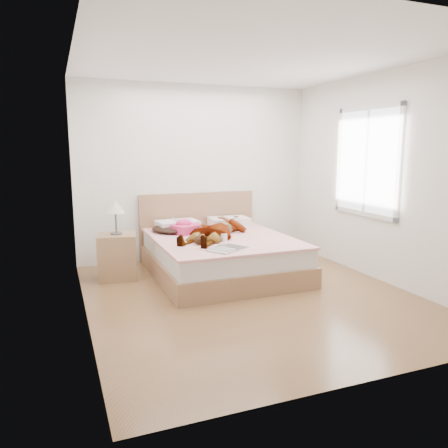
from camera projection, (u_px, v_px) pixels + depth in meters
name	position (u px, v px, depth m)	size (l,w,h in m)	color
ground	(251.00, 296.00, 5.00)	(4.00, 4.00, 0.00)	#4C2F17
woman	(219.00, 226.00, 5.90)	(0.63, 1.69, 0.23)	white
hair	(170.00, 229.00, 6.12)	(0.47, 0.58, 0.09)	black
phone	(175.00, 219.00, 6.08)	(0.05, 0.10, 0.01)	silver
room_shell	(367.00, 162.00, 5.65)	(4.00, 4.00, 4.00)	white
bed	(219.00, 253.00, 5.91)	(1.80, 2.08, 1.00)	brown
towel	(186.00, 228.00, 6.03)	(0.46, 0.42, 0.19)	#D63A60
magazine	(228.00, 248.00, 5.09)	(0.56, 0.50, 0.03)	silver
coffee_mug	(224.00, 237.00, 5.52)	(0.13, 0.11, 0.09)	white
plush_toy	(200.00, 239.00, 5.35)	(0.19, 0.24, 0.12)	black
nightstand	(117.00, 253.00, 5.64)	(0.54, 0.50, 1.03)	olive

